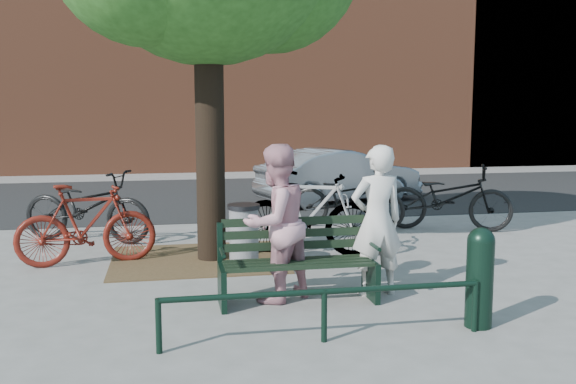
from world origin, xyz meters
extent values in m
plane|color=gray|center=(0.00, 0.00, 0.00)|extent=(90.00, 90.00, 0.00)
cube|color=brown|center=(-1.00, 2.20, 0.01)|extent=(2.40, 2.00, 0.02)
cube|color=black|center=(0.00, 8.50, 0.01)|extent=(40.00, 7.00, 0.01)
cube|color=black|center=(-0.84, 0.00, 0.23)|extent=(0.06, 0.52, 0.45)
cube|color=black|center=(-0.84, 0.23, 0.67)|extent=(0.06, 0.06, 0.44)
cylinder|color=black|center=(-0.84, -0.10, 0.63)|extent=(0.04, 0.36, 0.04)
cube|color=black|center=(0.84, 0.00, 0.23)|extent=(0.06, 0.52, 0.45)
cube|color=black|center=(0.84, 0.23, 0.67)|extent=(0.06, 0.06, 0.44)
cylinder|color=black|center=(0.84, -0.10, 0.63)|extent=(0.04, 0.36, 0.04)
cube|color=black|center=(0.00, 0.00, 0.45)|extent=(1.64, 0.46, 0.04)
cube|color=black|center=(0.00, 0.23, 0.74)|extent=(1.64, 0.03, 0.47)
cylinder|color=black|center=(-1.50, -1.20, 0.25)|extent=(0.06, 0.06, 0.50)
cylinder|color=black|center=(0.00, -1.20, 0.25)|extent=(0.06, 0.06, 0.50)
cylinder|color=black|center=(1.50, -1.20, 0.25)|extent=(0.06, 0.06, 0.50)
cylinder|color=black|center=(0.00, -1.20, 0.48)|extent=(3.00, 0.06, 0.06)
cylinder|color=black|center=(-0.80, 2.20, 1.90)|extent=(0.40, 0.40, 3.80)
imported|color=silver|center=(0.95, 0.15, 0.87)|extent=(0.68, 0.48, 1.74)
imported|color=#C78894|center=(-0.23, 0.15, 0.88)|extent=(1.08, 1.03, 1.76)
cylinder|color=black|center=(1.60, -1.08, 0.43)|extent=(0.27, 0.27, 0.86)
sphere|color=black|center=(1.60, -1.08, 0.86)|extent=(0.27, 0.27, 0.27)
cylinder|color=gray|center=(-0.41, 1.57, 0.41)|extent=(0.39, 0.39, 0.82)
cylinder|color=black|center=(-0.41, 1.57, 0.85)|extent=(0.43, 0.43, 0.06)
imported|color=black|center=(-2.67, 3.76, 0.57)|extent=(2.31, 1.58, 1.15)
imported|color=#58140C|center=(-2.50, 2.20, 0.56)|extent=(1.92, 0.79, 1.12)
imported|color=black|center=(1.73, 4.10, 0.54)|extent=(2.15, 1.64, 1.08)
imported|color=gray|center=(0.61, 2.20, 0.62)|extent=(2.14, 1.30, 1.24)
imported|color=black|center=(3.40, 3.59, 0.58)|extent=(2.32, 1.56, 1.15)
imported|color=gray|center=(2.36, 6.95, 0.61)|extent=(3.91, 2.36, 1.22)
camera|label=1|loc=(-1.38, -6.74, 2.19)|focal=40.00mm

